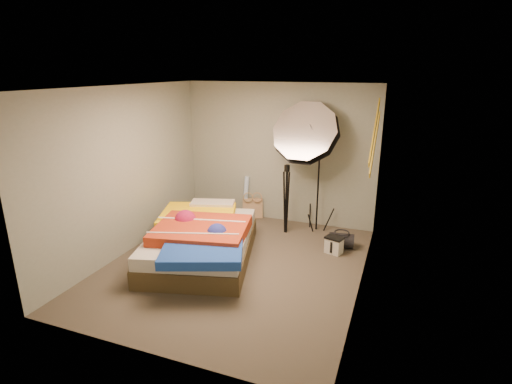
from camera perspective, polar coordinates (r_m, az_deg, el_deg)
The scene contains 15 objects.
floor at distance 5.86m, azimuth -3.05°, elevation -10.45°, with size 4.00×4.00×0.00m, color brown.
ceiling at distance 5.19m, azimuth -3.50°, elevation 14.76°, with size 4.00×4.00×0.00m, color silver.
wall_back at distance 7.21m, azimuth 3.22°, elevation 5.46°, with size 3.50×3.50×0.00m, color gray.
wall_front at distance 3.76m, azimuth -15.76°, elevation -6.51°, with size 3.50×3.50×0.00m, color gray.
wall_left at distance 6.29m, azimuth -18.00°, elevation 2.87°, with size 4.00×4.00×0.00m, color gray.
wall_right at distance 4.97m, azimuth 15.51°, elevation -0.63°, with size 4.00×4.00×0.00m, color gray.
tote_bag at distance 7.56m, azimuth -0.49°, elevation -2.32°, with size 0.37×0.11×0.37m, color tan.
wrapping_roll at distance 7.54m, azimuth -1.49°, elevation -0.73°, with size 0.09×0.09×0.78m, color #6393D0.
camera_case at distance 6.29m, azimuth 11.08°, elevation -7.52°, with size 0.24×0.17×0.24m, color beige.
duffel_bag at distance 6.50m, azimuth 12.10°, elevation -6.78°, with size 0.24×0.24×0.39m, color black.
wall_stripe_upper at distance 5.40m, azimuth 16.56°, elevation 8.32°, with size 0.02×1.10×0.10m, color gold.
wall_stripe_lower at distance 5.68m, azimuth 16.60°, elevation 6.68°, with size 0.02×1.10×0.10m, color gold.
bed at distance 5.99m, azimuth -7.81°, elevation -6.76°, with size 1.97×2.41×0.60m.
photo_umbrella at distance 6.63m, azimuth 7.25°, elevation 8.12°, with size 1.40×1.08×2.35m.
camera_tripod at distance 6.75m, azimuth 4.37°, elevation -0.35°, with size 0.09×0.09×1.20m.
Camera 1 is at (2.12, -4.73, 2.73)m, focal length 28.00 mm.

